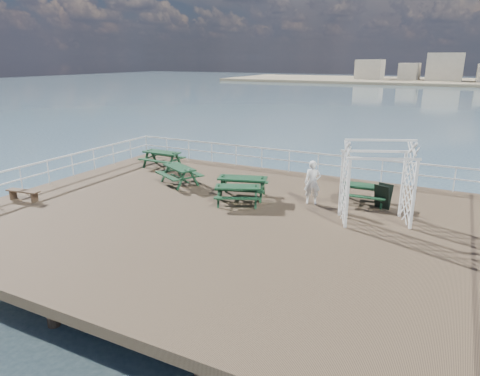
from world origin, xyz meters
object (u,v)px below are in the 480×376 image
at_px(picnic_table_a, 162,156).
at_px(trellis_arbor, 376,186).
at_px(picnic_table_c, 364,190).
at_px(person, 313,182).
at_px(picnic_table_d, 179,171).
at_px(flat_bench_near, 23,193).
at_px(picnic_table_b, 243,183).
at_px(picnic_table_e, 237,191).

bearing_deg(picnic_table_a, trellis_arbor, -14.11).
distance_m(picnic_table_c, person, 2.05).
xyz_separation_m(picnic_table_c, picnic_table_d, (-7.90, -1.04, 0.05)).
xyz_separation_m(picnic_table_d, flat_bench_near, (-4.20, -4.71, -0.27)).
xyz_separation_m(picnic_table_a, picnic_table_b, (5.89, -2.54, 0.01)).
bearing_deg(picnic_table_d, picnic_table_e, 8.35).
distance_m(picnic_table_b, flat_bench_near, 8.69).
distance_m(picnic_table_a, picnic_table_b, 6.41).
height_order(picnic_table_d, trellis_arbor, trellis_arbor).
xyz_separation_m(picnic_table_a, flat_bench_near, (-1.67, -6.82, -0.29)).
xyz_separation_m(picnic_table_a, person, (8.63, -2.02, 0.25)).
bearing_deg(picnic_table_e, picnic_table_b, 80.39).
height_order(picnic_table_a, picnic_table_c, picnic_table_a).
bearing_deg(picnic_table_d, flat_bench_near, -103.38).
bearing_deg(trellis_arbor, picnic_table_c, 86.98).
bearing_deg(picnic_table_c, picnic_table_e, -154.37).
relative_size(picnic_table_c, person, 1.04).
bearing_deg(picnic_table_d, picnic_table_b, 21.06).
xyz_separation_m(picnic_table_e, person, (2.52, 1.39, 0.31)).
bearing_deg(picnic_table_d, trellis_arbor, 22.82).
bearing_deg(picnic_table_d, picnic_table_c, 35.76).
relative_size(picnic_table_b, flat_bench_near, 1.55).
bearing_deg(picnic_table_a, picnic_table_d, -39.24).
distance_m(picnic_table_a, flat_bench_near, 7.03).
xyz_separation_m(picnic_table_a, picnic_table_d, (2.52, -2.11, -0.02)).
height_order(picnic_table_b, picnic_table_e, picnic_table_b).
distance_m(picnic_table_a, picnic_table_d, 3.29).
relative_size(picnic_table_d, person, 1.39).
distance_m(picnic_table_a, picnic_table_c, 10.48).
xyz_separation_m(picnic_table_c, person, (-1.79, -0.94, 0.32)).
distance_m(picnic_table_c, picnic_table_d, 7.97).
xyz_separation_m(picnic_table_e, trellis_arbor, (5.02, 0.47, 0.75)).
height_order(picnic_table_a, flat_bench_near, picnic_table_a).
bearing_deg(picnic_table_b, person, -5.56).
distance_m(picnic_table_b, picnic_table_e, 0.90).
xyz_separation_m(picnic_table_a, trellis_arbor, (11.13, -2.93, 0.68)).
xyz_separation_m(picnic_table_a, picnic_table_e, (6.10, -3.41, -0.07)).
distance_m(picnic_table_d, person, 6.11).
bearing_deg(flat_bench_near, picnic_table_a, 68.61).
distance_m(picnic_table_e, person, 2.90).
relative_size(picnic_table_c, trellis_arbor, 0.61).
bearing_deg(trellis_arbor, picnic_table_a, 141.47).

